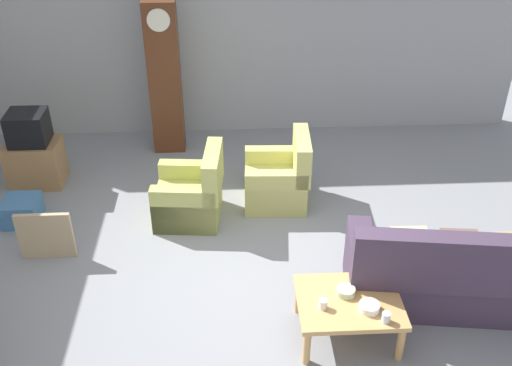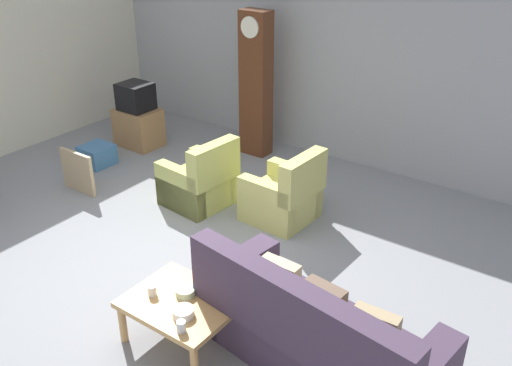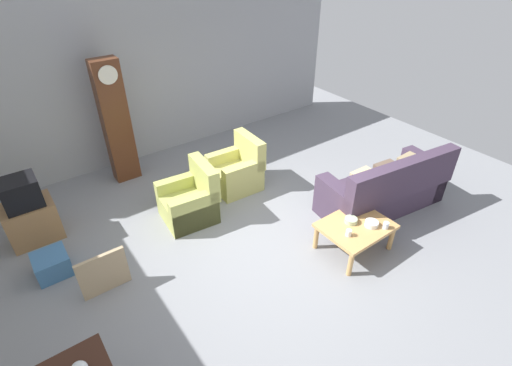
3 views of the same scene
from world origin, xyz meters
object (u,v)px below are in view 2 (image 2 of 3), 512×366
couch_floral (314,336)px  tv_stand_cabinet (139,127)px  grandfather_clock (256,85)px  bowl_white_stacked (183,312)px  tv_crt (136,97)px  cup_blue_rimmed (181,326)px  armchair_olive_far (284,197)px  coffee_table_wood (182,306)px  cup_white_porcelain (152,291)px  armchair_olive_near (200,183)px  framed_picture_leaning (78,172)px  bowl_shallow_green (185,292)px  storage_box_blue (97,155)px

couch_floral → tv_stand_cabinet: couch_floral is taller
grandfather_clock → bowl_white_stacked: size_ratio=11.72×
couch_floral → tv_stand_cabinet: bearing=151.7°
tv_crt → cup_blue_rimmed: tv_crt is taller
armchair_olive_far → coffee_table_wood: size_ratio=0.96×
couch_floral → cup_white_porcelain: 1.47m
armchair_olive_near → armchair_olive_far: (1.09, 0.31, 0.00)m
armchair_olive_near → cup_blue_rimmed: size_ratio=9.40×
framed_picture_leaning → cup_white_porcelain: 3.18m
coffee_table_wood → tv_crt: bearing=141.0°
grandfather_clock → tv_stand_cabinet: 2.06m
cup_blue_rimmed → bowl_white_stacked: size_ratio=0.53×
coffee_table_wood → framed_picture_leaning: 3.38m
armchair_olive_near → cup_white_porcelain: armchair_olive_near is taller
grandfather_clock → cup_white_porcelain: (1.67, -3.88, -0.61)m
armchair_olive_near → armchair_olive_far: same height
armchair_olive_far → bowl_shallow_green: bearing=-79.3°
bowl_shallow_green → framed_picture_leaning: bearing=158.0°
couch_floral → cup_blue_rimmed: 1.09m
framed_picture_leaning → storage_box_blue: 0.88m
couch_floral → cup_white_porcelain: bearing=-161.3°
storage_box_blue → grandfather_clock: bearing=46.5°
storage_box_blue → coffee_table_wood: bearing=-29.6°
grandfather_clock → bowl_shallow_green: bearing=-62.8°
tv_stand_cabinet → storage_box_blue: (0.03, -0.90, -0.15)m
cup_white_porcelain → bowl_white_stacked: (0.41, -0.05, -0.01)m
couch_floral → cup_white_porcelain: (-1.38, -0.47, 0.13)m
framed_picture_leaning → cup_blue_rimmed: size_ratio=6.13×
coffee_table_wood → cup_white_porcelain: (-0.26, -0.09, 0.11)m
tv_stand_cabinet → cup_white_porcelain: size_ratio=7.19×
tv_stand_cabinet → cup_blue_rimmed: bearing=-39.6°
couch_floral → bowl_white_stacked: 1.11m
grandfather_clock → bowl_white_stacked: (2.08, -3.93, -0.62)m
coffee_table_wood → bowl_shallow_green: bowl_shallow_green is taller
armchair_olive_near → armchair_olive_far: 1.13m
grandfather_clock → storage_box_blue: bearing=-133.5°
cup_white_porcelain → bowl_shallow_green: bearing=35.8°
armchair_olive_far → bowl_white_stacked: bearing=-76.3°
coffee_table_wood → tv_crt: size_ratio=2.00×
tv_crt → armchair_olive_far: bearing=-11.0°
armchair_olive_far → tv_crt: size_ratio=1.92×
grandfather_clock → bowl_shallow_green: 4.22m
storage_box_blue → cup_blue_rimmed: (3.86, -2.33, 0.34)m
armchair_olive_far → tv_crt: tv_crt is taller
framed_picture_leaning → cup_blue_rimmed: bearing=-25.5°
coffee_table_wood → couch_floral: bearing=18.6°
framed_picture_leaning → cup_blue_rimmed: (3.37, -1.61, 0.20)m
armchair_olive_far → framed_picture_leaning: 2.84m
armchair_olive_far → framed_picture_leaning: armchair_olive_far is taller
tv_stand_cabinet → cup_blue_rimmed: 5.06m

